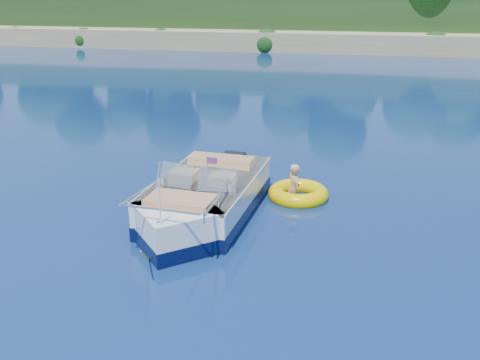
{
  "coord_description": "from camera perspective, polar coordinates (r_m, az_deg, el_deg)",
  "views": [
    {
      "loc": [
        1.75,
        -8.08,
        4.98
      ],
      "look_at": [
        -0.65,
        2.97,
        0.85
      ],
      "focal_mm": 40.0,
      "sensor_mm": 36.0,
      "label": 1
    }
  ],
  "objects": [
    {
      "name": "tow_tube",
      "position": [
        13.36,
        6.24,
        -1.47
      ],
      "size": [
        1.97,
        1.97,
        0.4
      ],
      "rotation": [
        0.0,
        0.0,
        0.39
      ],
      "color": "#F4C600",
      "rests_on": "ground"
    },
    {
      "name": "ground",
      "position": [
        9.65,
        0.05,
        -11.01
      ],
      "size": [
        160.0,
        160.0,
        0.0
      ],
      "primitive_type": "plane",
      "color": "#0A1947",
      "rests_on": "ground"
    },
    {
      "name": "motorboat",
      "position": [
        12.04,
        -4.05,
        -2.47
      ],
      "size": [
        2.32,
        5.8,
        1.93
      ],
      "rotation": [
        0.0,
        0.0,
        -0.07
      ],
      "color": "white",
      "rests_on": "ground"
    },
    {
      "name": "boy",
      "position": [
        13.33,
        5.65,
        -1.98
      ],
      "size": [
        0.66,
        0.76,
        1.39
      ],
      "primitive_type": "imported",
      "rotation": [
        0.0,
        -0.17,
        2.17
      ],
      "color": "tan",
      "rests_on": "ground"
    },
    {
      "name": "shoreline",
      "position": [
        71.98,
        11.34,
        16.51
      ],
      "size": [
        170.0,
        59.0,
        6.0
      ],
      "color": "#8D7252",
      "rests_on": "ground"
    }
  ]
}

